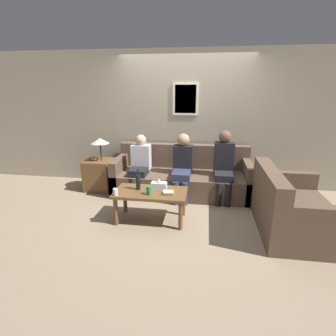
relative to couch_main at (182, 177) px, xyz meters
name	(u,v)px	position (x,y,z in m)	size (l,w,h in m)	color
ground_plane	(179,204)	(0.00, -0.56, -0.29)	(16.00, 16.00, 0.00)	gray
wall_back	(185,120)	(0.00, 0.49, 1.01)	(9.00, 0.08, 2.60)	#9E937F
couch_main	(182,177)	(0.00, 0.00, 0.00)	(2.48, 0.94, 0.86)	brown
couch_side	(291,211)	(1.61, -1.18, 0.00)	(0.94, 1.39, 0.86)	brown
coffee_table	(151,196)	(-0.35, -1.17, 0.10)	(1.05, 0.56, 0.46)	brown
side_table_with_lamp	(100,172)	(-1.59, -0.08, 0.05)	(0.50, 0.50, 1.01)	brown
wine_bottle	(138,182)	(-0.55, -1.12, 0.29)	(0.07, 0.07, 0.31)	black
drinking_glass	(115,192)	(-0.81, -1.39, 0.22)	(0.07, 0.07, 0.10)	silver
book_stack	(168,193)	(-0.08, -1.23, 0.19)	(0.16, 0.12, 0.04)	gold
soda_can	(149,190)	(-0.35, -1.29, 0.23)	(0.07, 0.07, 0.12)	#197A38
tissue_box	(159,185)	(-0.25, -1.05, 0.22)	(0.23, 0.12, 0.14)	silver
person_left	(140,163)	(-0.76, -0.19, 0.30)	(0.34, 0.58, 1.09)	black
person_middle	(182,164)	(0.02, -0.21, 0.32)	(0.34, 0.65, 1.13)	#2D334C
person_right	(224,164)	(0.74, -0.20, 0.35)	(0.34, 0.59, 1.20)	black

